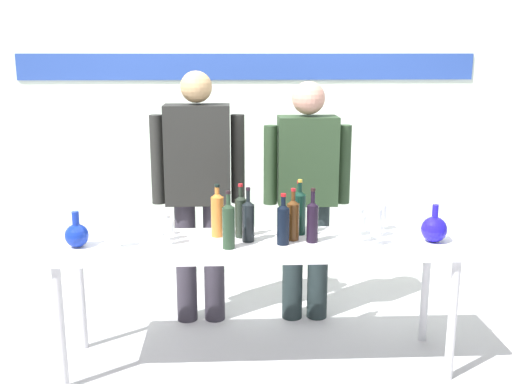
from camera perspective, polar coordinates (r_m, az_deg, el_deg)
ground_plane at (r=3.73m, az=0.11°, el=-15.83°), size 10.00×10.00×0.00m
back_wall at (r=4.83m, az=-0.78°, el=9.53°), size 5.08×0.11×3.00m
display_table at (r=3.45m, az=0.11°, el=-5.78°), size 2.27×0.57×0.76m
decanter_blue_left at (r=3.46m, az=-16.68°, el=-3.91°), size 0.13×0.13×0.20m
decanter_blue_right at (r=3.55m, az=16.57°, el=-3.37°), size 0.15×0.15×0.22m
presenter_left at (r=3.97m, az=-5.51°, el=0.88°), size 0.61×0.22×1.69m
presenter_right at (r=4.00m, az=4.85°, el=0.35°), size 0.58×0.22×1.63m
wine_bottle_0 at (r=3.40m, az=-0.75°, el=-2.63°), size 0.07×0.07×0.31m
wine_bottle_1 at (r=3.28m, az=-2.63°, el=-3.08°), size 0.07×0.07×0.32m
wine_bottle_2 at (r=3.54m, az=4.17°, el=-1.85°), size 0.07×0.07×0.33m
wine_bottle_3 at (r=3.64m, az=4.14°, el=-1.56°), size 0.07×0.07×0.30m
wine_bottle_4 at (r=3.35m, az=2.60°, el=-2.93°), size 0.07×0.07×0.29m
wine_bottle_5 at (r=3.40m, az=5.39°, el=-2.67°), size 0.07×0.07×0.31m
wine_bottle_6 at (r=3.50m, az=-3.69°, el=-2.02°), size 0.07×0.07×0.31m
wine_bottle_7 at (r=3.48m, az=-1.46°, el=-2.18°), size 0.07×0.07×0.32m
wine_bottle_8 at (r=3.43m, az=3.54°, el=-2.51°), size 0.07×0.07×0.30m
wine_glass_left_0 at (r=3.38m, az=-8.24°, el=-3.37°), size 0.06×0.06×0.14m
wine_glass_left_1 at (r=3.39m, az=-13.11°, el=-3.55°), size 0.07×0.07×0.14m
wine_glass_left_2 at (r=3.46m, az=-8.61°, el=-2.88°), size 0.06×0.06×0.15m
wine_glass_left_3 at (r=3.55m, az=-9.02°, el=-2.68°), size 0.07×0.07×0.13m
wine_glass_right_0 at (r=3.55m, az=9.65°, el=-2.24°), size 0.07×0.07×0.17m
wine_glass_right_1 at (r=3.69m, az=11.80°, el=-1.91°), size 0.06×0.06×0.16m
wine_glass_right_2 at (r=3.41m, az=11.40°, el=-3.50°), size 0.07×0.07×0.13m
wine_glass_right_3 at (r=3.43m, az=9.91°, el=-2.90°), size 0.06×0.06×0.16m
wine_glass_right_4 at (r=3.54m, az=11.37°, el=-2.35°), size 0.06×0.06×0.17m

